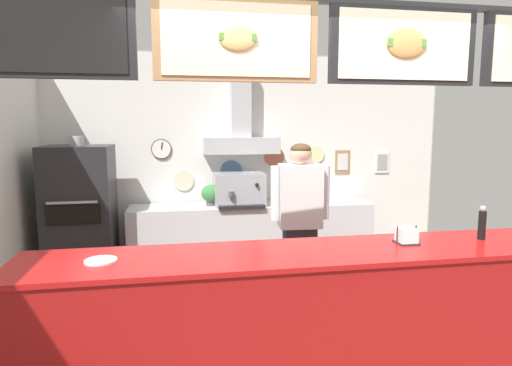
{
  "coord_description": "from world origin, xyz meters",
  "views": [
    {
      "loc": [
        -0.91,
        -2.74,
        1.84
      ],
      "look_at": [
        -0.26,
        0.86,
        1.35
      ],
      "focal_mm": 30.51,
      "sensor_mm": 36.0,
      "label": 1
    }
  ],
  "objects_px": {
    "potted_oregano": "(295,192)",
    "pepper_grinder": "(482,223)",
    "shop_worker": "(300,227)",
    "pizza_oven": "(81,220)",
    "napkin_holder": "(406,236)",
    "condiment_plate": "(101,261)",
    "espresso_machine": "(239,189)",
    "potted_sage": "(211,194)"
  },
  "relations": [
    {
      "from": "shop_worker",
      "to": "potted_oregano",
      "type": "distance_m",
      "value": 1.41
    },
    {
      "from": "shop_worker",
      "to": "potted_oregano",
      "type": "relative_size",
      "value": 6.63
    },
    {
      "from": "shop_worker",
      "to": "napkin_holder",
      "type": "bearing_deg",
      "value": 108.91
    },
    {
      "from": "pizza_oven",
      "to": "espresso_machine",
      "type": "relative_size",
      "value": 2.88
    },
    {
      "from": "shop_worker",
      "to": "condiment_plate",
      "type": "relative_size",
      "value": 9.54
    },
    {
      "from": "potted_sage",
      "to": "condiment_plate",
      "type": "xyz_separation_m",
      "value": [
        -0.81,
        -2.69,
        0.08
      ]
    },
    {
      "from": "condiment_plate",
      "to": "napkin_holder",
      "type": "distance_m",
      "value": 1.85
    },
    {
      "from": "potted_oregano",
      "to": "pepper_grinder",
      "type": "bearing_deg",
      "value": -78.22
    },
    {
      "from": "shop_worker",
      "to": "pepper_grinder",
      "type": "xyz_separation_m",
      "value": [
        0.87,
        -1.26,
        0.29
      ]
    },
    {
      "from": "pepper_grinder",
      "to": "potted_oregano",
      "type": "bearing_deg",
      "value": 101.78
    },
    {
      "from": "shop_worker",
      "to": "condiment_plate",
      "type": "distance_m",
      "value": 2.01
    },
    {
      "from": "potted_sage",
      "to": "pepper_grinder",
      "type": "distance_m",
      "value": 3.08
    },
    {
      "from": "shop_worker",
      "to": "potted_sage",
      "type": "xyz_separation_m",
      "value": [
        -0.7,
        1.38,
        0.11
      ]
    },
    {
      "from": "pizza_oven",
      "to": "potted_sage",
      "type": "relative_size",
      "value": 6.88
    },
    {
      "from": "condiment_plate",
      "to": "shop_worker",
      "type": "bearing_deg",
      "value": 41.02
    },
    {
      "from": "potted_oregano",
      "to": "potted_sage",
      "type": "bearing_deg",
      "value": 179.22
    },
    {
      "from": "pizza_oven",
      "to": "pepper_grinder",
      "type": "height_order",
      "value": "pizza_oven"
    },
    {
      "from": "potted_sage",
      "to": "potted_oregano",
      "type": "bearing_deg",
      "value": -0.78
    },
    {
      "from": "pizza_oven",
      "to": "napkin_holder",
      "type": "xyz_separation_m",
      "value": [
        2.47,
        -2.4,
        0.33
      ]
    },
    {
      "from": "napkin_holder",
      "to": "pepper_grinder",
      "type": "bearing_deg",
      "value": 0.14
    },
    {
      "from": "pizza_oven",
      "to": "potted_oregano",
      "type": "bearing_deg",
      "value": 5.39
    },
    {
      "from": "pepper_grinder",
      "to": "condiment_plate",
      "type": "bearing_deg",
      "value": -178.77
    },
    {
      "from": "potted_oregano",
      "to": "pepper_grinder",
      "type": "distance_m",
      "value": 2.69
    },
    {
      "from": "potted_oregano",
      "to": "pepper_grinder",
      "type": "xyz_separation_m",
      "value": [
        0.55,
        -2.63,
        0.18
      ]
    },
    {
      "from": "pizza_oven",
      "to": "potted_oregano",
      "type": "xyz_separation_m",
      "value": [
        2.45,
        0.23,
        0.21
      ]
    },
    {
      "from": "shop_worker",
      "to": "condiment_plate",
      "type": "xyz_separation_m",
      "value": [
        -1.51,
        -1.31,
        0.19
      ]
    },
    {
      "from": "espresso_machine",
      "to": "pepper_grinder",
      "type": "relative_size",
      "value": 2.65
    },
    {
      "from": "espresso_machine",
      "to": "pepper_grinder",
      "type": "xyz_separation_m",
      "value": [
        1.24,
        -2.6,
        0.13
      ]
    },
    {
      "from": "pizza_oven",
      "to": "potted_sage",
      "type": "height_order",
      "value": "pizza_oven"
    },
    {
      "from": "espresso_machine",
      "to": "potted_sage",
      "type": "xyz_separation_m",
      "value": [
        -0.33,
        0.04,
        -0.05
      ]
    },
    {
      "from": "espresso_machine",
      "to": "condiment_plate",
      "type": "xyz_separation_m",
      "value": [
        -1.14,
        -2.66,
        0.03
      ]
    },
    {
      "from": "pizza_oven",
      "to": "potted_oregano",
      "type": "height_order",
      "value": "pizza_oven"
    },
    {
      "from": "napkin_holder",
      "to": "potted_sage",
      "type": "bearing_deg",
      "value": 111.45
    },
    {
      "from": "shop_worker",
      "to": "napkin_holder",
      "type": "xyz_separation_m",
      "value": [
        0.34,
        -1.26,
        0.23
      ]
    },
    {
      "from": "espresso_machine",
      "to": "condiment_plate",
      "type": "distance_m",
      "value": 2.89
    },
    {
      "from": "pizza_oven",
      "to": "shop_worker",
      "type": "bearing_deg",
      "value": -28.01
    },
    {
      "from": "potted_oregano",
      "to": "condiment_plate",
      "type": "height_order",
      "value": "potted_oregano"
    },
    {
      "from": "shop_worker",
      "to": "pepper_grinder",
      "type": "relative_size",
      "value": 7.45
    },
    {
      "from": "pizza_oven",
      "to": "napkin_holder",
      "type": "distance_m",
      "value": 3.46
    },
    {
      "from": "potted_sage",
      "to": "condiment_plate",
      "type": "distance_m",
      "value": 2.81
    },
    {
      "from": "condiment_plate",
      "to": "pepper_grinder",
      "type": "distance_m",
      "value": 2.38
    },
    {
      "from": "potted_oregano",
      "to": "napkin_holder",
      "type": "bearing_deg",
      "value": -89.71
    }
  ]
}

